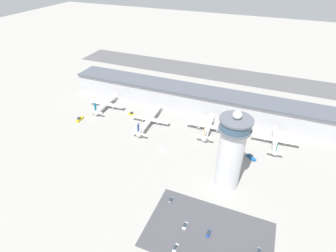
{
  "coord_description": "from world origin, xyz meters",
  "views": [
    {
      "loc": [
        59.63,
        -134.36,
        121.31
      ],
      "look_at": [
        -2.31,
        16.0,
        11.24
      ],
      "focal_mm": 28.0,
      "sensor_mm": 36.0,
      "label": 1
    }
  ],
  "objects_px": {
    "control_tower": "(231,152)",
    "airplane_gate_alpha": "(106,104)",
    "service_truck_water": "(132,114)",
    "car_green_van": "(185,226)",
    "car_grey_coupe": "(171,200)",
    "airplane_gate_delta": "(275,140)",
    "service_truck_fuel": "(251,157)",
    "service_truck_catering": "(80,119)",
    "car_black_suv": "(176,248)",
    "car_maroon_suv": "(259,252)",
    "airplane_gate_charlie": "(208,126)",
    "airplane_gate_bravo": "(150,119)",
    "service_truck_baggage": "(206,139)",
    "car_blue_compact": "(208,233)"
  },
  "relations": [
    {
      "from": "service_truck_catering",
      "to": "car_black_suv",
      "type": "bearing_deg",
      "value": -33.28
    },
    {
      "from": "airplane_gate_delta",
      "to": "car_grey_coupe",
      "type": "distance_m",
      "value": 94.21
    },
    {
      "from": "airplane_gate_delta",
      "to": "service_truck_catering",
      "type": "bearing_deg",
      "value": -169.75
    },
    {
      "from": "control_tower",
      "to": "airplane_gate_alpha",
      "type": "distance_m",
      "value": 133.77
    },
    {
      "from": "control_tower",
      "to": "service_truck_water",
      "type": "xyz_separation_m",
      "value": [
        -93.23,
        49.39,
        -24.45
      ]
    },
    {
      "from": "car_grey_coupe",
      "to": "control_tower",
      "type": "bearing_deg",
      "value": 43.8
    },
    {
      "from": "service_truck_water",
      "to": "car_green_van",
      "type": "distance_m",
      "value": 118.9
    },
    {
      "from": "control_tower",
      "to": "car_black_suv",
      "type": "height_order",
      "value": "control_tower"
    },
    {
      "from": "car_green_van",
      "to": "car_black_suv",
      "type": "relative_size",
      "value": 0.95
    },
    {
      "from": "car_grey_coupe",
      "to": "airplane_gate_delta",
      "type": "bearing_deg",
      "value": 56.65
    },
    {
      "from": "control_tower",
      "to": "car_green_van",
      "type": "xyz_separation_m",
      "value": [
        -13.18,
        -38.52,
        -24.78
      ]
    },
    {
      "from": "airplane_gate_alpha",
      "to": "service_truck_water",
      "type": "distance_m",
      "value": 28.54
    },
    {
      "from": "airplane_gate_delta",
      "to": "airplane_gate_alpha",
      "type": "bearing_deg",
      "value": -179.46
    },
    {
      "from": "car_blue_compact",
      "to": "car_black_suv",
      "type": "xyz_separation_m",
      "value": [
        -12.71,
        -13.97,
        0.05
      ]
    },
    {
      "from": "control_tower",
      "to": "car_black_suv",
      "type": "xyz_separation_m",
      "value": [
        -13.37,
        -52.08,
        -24.75
      ]
    },
    {
      "from": "airplane_gate_bravo",
      "to": "car_green_van",
      "type": "distance_m",
      "value": 101.27
    },
    {
      "from": "service_truck_baggage",
      "to": "airplane_gate_charlie",
      "type": "bearing_deg",
      "value": 100.45
    },
    {
      "from": "service_truck_fuel",
      "to": "service_truck_catering",
      "type": "bearing_deg",
      "value": -177.79
    },
    {
      "from": "control_tower",
      "to": "airplane_gate_alpha",
      "type": "height_order",
      "value": "control_tower"
    },
    {
      "from": "airplane_gate_charlie",
      "to": "service_truck_catering",
      "type": "height_order",
      "value": "airplane_gate_charlie"
    },
    {
      "from": "service_truck_baggage",
      "to": "car_green_van",
      "type": "distance_m",
      "value": 77.9
    },
    {
      "from": "service_truck_water",
      "to": "car_grey_coupe",
      "type": "relative_size",
      "value": 1.73
    },
    {
      "from": "airplane_gate_delta",
      "to": "service_truck_water",
      "type": "height_order",
      "value": "airplane_gate_delta"
    },
    {
      "from": "airplane_gate_delta",
      "to": "car_black_suv",
      "type": "distance_m",
      "value": 112.14
    },
    {
      "from": "airplane_gate_delta",
      "to": "service_truck_fuel",
      "type": "bearing_deg",
      "value": -121.25
    },
    {
      "from": "service_truck_catering",
      "to": "car_maroon_suv",
      "type": "bearing_deg",
      "value": -22.27
    },
    {
      "from": "airplane_gate_bravo",
      "to": "car_black_suv",
      "type": "bearing_deg",
      "value": -57.99
    },
    {
      "from": "service_truck_water",
      "to": "car_green_van",
      "type": "height_order",
      "value": "service_truck_water"
    },
    {
      "from": "service_truck_fuel",
      "to": "car_maroon_suv",
      "type": "distance_m",
      "value": 70.22
    },
    {
      "from": "airplane_gate_alpha",
      "to": "service_truck_baggage",
      "type": "xyz_separation_m",
      "value": [
        98.48,
        -13.03,
        -3.06
      ]
    },
    {
      "from": "service_truck_catering",
      "to": "car_maroon_suv",
      "type": "xyz_separation_m",
      "value": [
        155.08,
        -63.52,
        -0.51
      ]
    },
    {
      "from": "service_truck_fuel",
      "to": "service_truck_baggage",
      "type": "relative_size",
      "value": 0.98
    },
    {
      "from": "service_truck_baggage",
      "to": "control_tower",
      "type": "bearing_deg",
      "value": -59.3
    },
    {
      "from": "airplane_gate_alpha",
      "to": "service_truck_fuel",
      "type": "height_order",
      "value": "airplane_gate_alpha"
    },
    {
      "from": "service_truck_catering",
      "to": "service_truck_water",
      "type": "distance_m",
      "value": 44.75
    },
    {
      "from": "airplane_gate_bravo",
      "to": "car_green_van",
      "type": "xyz_separation_m",
      "value": [
        59.73,
        -81.69,
        -3.69
      ]
    },
    {
      "from": "airplane_gate_bravo",
      "to": "car_blue_compact",
      "type": "xyz_separation_m",
      "value": [
        72.25,
        -81.27,
        -3.72
      ]
    },
    {
      "from": "car_maroon_suv",
      "to": "service_truck_baggage",
      "type": "bearing_deg",
      "value": 121.49
    },
    {
      "from": "control_tower",
      "to": "service_truck_fuel",
      "type": "distance_m",
      "value": 40.67
    },
    {
      "from": "car_grey_coupe",
      "to": "car_green_van",
      "type": "height_order",
      "value": "car_grey_coupe"
    },
    {
      "from": "airplane_gate_bravo",
      "to": "car_grey_coupe",
      "type": "height_order",
      "value": "airplane_gate_bravo"
    },
    {
      "from": "car_green_van",
      "to": "airplane_gate_charlie",
      "type": "bearing_deg",
      "value": 97.68
    },
    {
      "from": "car_green_van",
      "to": "car_black_suv",
      "type": "xyz_separation_m",
      "value": [
        -0.19,
        -13.55,
        0.02
      ]
    },
    {
      "from": "service_truck_fuel",
      "to": "service_truck_baggage",
      "type": "distance_m",
      "value": 35.4
    },
    {
      "from": "service_truck_catering",
      "to": "car_maroon_suv",
      "type": "distance_m",
      "value": 167.58
    },
    {
      "from": "airplane_gate_bravo",
      "to": "car_grey_coupe",
      "type": "bearing_deg",
      "value": -55.97
    },
    {
      "from": "car_green_van",
      "to": "car_black_suv",
      "type": "bearing_deg",
      "value": -90.8
    },
    {
      "from": "airplane_gate_delta",
      "to": "car_grey_coupe",
      "type": "xyz_separation_m",
      "value": [
        -51.75,
        -78.63,
        -3.79
      ]
    },
    {
      "from": "car_green_van",
      "to": "car_blue_compact",
      "type": "bearing_deg",
      "value": 1.92
    },
    {
      "from": "control_tower",
      "to": "car_black_suv",
      "type": "bearing_deg",
      "value": -104.4
    }
  ]
}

